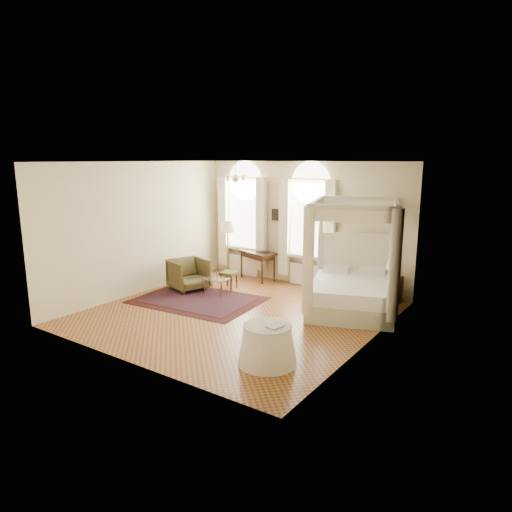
{
  "coord_description": "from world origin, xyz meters",
  "views": [
    {
      "loc": [
        5.81,
        -7.68,
        3.37
      ],
      "look_at": [
        0.25,
        0.4,
        1.27
      ],
      "focal_mm": 32.0,
      "sensor_mm": 36.0,
      "label": 1
    }
  ],
  "objects_px": {
    "canopy_bed": "(352,287)",
    "floor_lamp": "(228,229)",
    "stool": "(229,275)",
    "coffee_table": "(216,281)",
    "armchair": "(189,274)",
    "writing_desk": "(258,255)",
    "nightstand": "(390,290)",
    "side_table": "(267,345)"
  },
  "relations": [
    {
      "from": "canopy_bed",
      "to": "stool",
      "type": "bearing_deg",
      "value": -178.26
    },
    {
      "from": "canopy_bed",
      "to": "writing_desk",
      "type": "distance_m",
      "value": 3.48
    },
    {
      "from": "stool",
      "to": "coffee_table",
      "type": "relative_size",
      "value": 0.75
    },
    {
      "from": "canopy_bed",
      "to": "floor_lamp",
      "type": "bearing_deg",
      "value": 170.91
    },
    {
      "from": "nightstand",
      "to": "stool",
      "type": "xyz_separation_m",
      "value": [
        -3.9,
        -1.18,
        0.05
      ]
    },
    {
      "from": "stool",
      "to": "floor_lamp",
      "type": "relative_size",
      "value": 0.27
    },
    {
      "from": "floor_lamp",
      "to": "side_table",
      "type": "relative_size",
      "value": 1.68
    },
    {
      "from": "canopy_bed",
      "to": "stool",
      "type": "xyz_separation_m",
      "value": [
        -3.39,
        -0.1,
        -0.19
      ]
    },
    {
      "from": "nightstand",
      "to": "armchair",
      "type": "xyz_separation_m",
      "value": [
        -4.7,
        -1.87,
        0.08
      ]
    },
    {
      "from": "floor_lamp",
      "to": "side_table",
      "type": "distance_m",
      "value": 5.66
    },
    {
      "from": "coffee_table",
      "to": "canopy_bed",
      "type": "bearing_deg",
      "value": 11.83
    },
    {
      "from": "side_table",
      "to": "coffee_table",
      "type": "bearing_deg",
      "value": 141.15
    },
    {
      "from": "coffee_table",
      "to": "side_table",
      "type": "height_order",
      "value": "side_table"
    },
    {
      "from": "canopy_bed",
      "to": "side_table",
      "type": "relative_size",
      "value": 2.78
    },
    {
      "from": "coffee_table",
      "to": "floor_lamp",
      "type": "bearing_deg",
      "value": 116.36
    },
    {
      "from": "coffee_table",
      "to": "side_table",
      "type": "xyz_separation_m",
      "value": [
        3.25,
        -2.61,
        -0.02
      ]
    },
    {
      "from": "side_table",
      "to": "writing_desk",
      "type": "bearing_deg",
      "value": 126.06
    },
    {
      "from": "nightstand",
      "to": "armchair",
      "type": "height_order",
      "value": "armchair"
    },
    {
      "from": "armchair",
      "to": "canopy_bed",
      "type": "bearing_deg",
      "value": -60.75
    },
    {
      "from": "stool",
      "to": "armchair",
      "type": "relative_size",
      "value": 0.5
    },
    {
      "from": "nightstand",
      "to": "writing_desk",
      "type": "distance_m",
      "value": 3.83
    },
    {
      "from": "canopy_bed",
      "to": "armchair",
      "type": "height_order",
      "value": "canopy_bed"
    },
    {
      "from": "stool",
      "to": "armchair",
      "type": "xyz_separation_m",
      "value": [
        -0.8,
        -0.69,
        0.03
      ]
    },
    {
      "from": "armchair",
      "to": "coffee_table",
      "type": "height_order",
      "value": "armchair"
    },
    {
      "from": "stool",
      "to": "coffee_table",
      "type": "height_order",
      "value": "stool"
    },
    {
      "from": "stool",
      "to": "coffee_table",
      "type": "distance_m",
      "value": 0.6
    },
    {
      "from": "writing_desk",
      "to": "canopy_bed",
      "type": "bearing_deg",
      "value": -18.48
    },
    {
      "from": "nightstand",
      "to": "armchair",
      "type": "bearing_deg",
      "value": -158.32
    },
    {
      "from": "canopy_bed",
      "to": "writing_desk",
      "type": "relative_size",
      "value": 2.32
    },
    {
      "from": "writing_desk",
      "to": "coffee_table",
      "type": "relative_size",
      "value": 1.98
    },
    {
      "from": "writing_desk",
      "to": "nightstand",
      "type": "bearing_deg",
      "value": -0.38
    },
    {
      "from": "coffee_table",
      "to": "stool",
      "type": "bearing_deg",
      "value": 95.72
    },
    {
      "from": "stool",
      "to": "armchair",
      "type": "height_order",
      "value": "armchair"
    },
    {
      "from": "canopy_bed",
      "to": "coffee_table",
      "type": "distance_m",
      "value": 3.41
    },
    {
      "from": "armchair",
      "to": "side_table",
      "type": "xyz_separation_m",
      "value": [
        4.1,
        -2.52,
        -0.08
      ]
    },
    {
      "from": "stool",
      "to": "side_table",
      "type": "bearing_deg",
      "value": -44.15
    },
    {
      "from": "stool",
      "to": "armchair",
      "type": "bearing_deg",
      "value": -139.14
    },
    {
      "from": "stool",
      "to": "side_table",
      "type": "xyz_separation_m",
      "value": [
        3.31,
        -3.21,
        -0.04
      ]
    },
    {
      "from": "floor_lamp",
      "to": "side_table",
      "type": "height_order",
      "value": "floor_lamp"
    },
    {
      "from": "stool",
      "to": "side_table",
      "type": "relative_size",
      "value": 0.45
    },
    {
      "from": "stool",
      "to": "side_table",
      "type": "height_order",
      "value": "side_table"
    },
    {
      "from": "armchair",
      "to": "writing_desk",
      "type": "bearing_deg",
      "value": -6.58
    }
  ]
}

